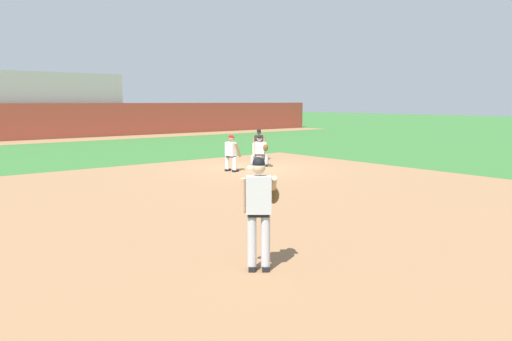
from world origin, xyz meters
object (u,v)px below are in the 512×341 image
(pitcher, at_px, (260,207))
(umpire, at_px, (259,143))
(baserunner, at_px, (231,151))
(baseball, at_px, (259,179))
(first_baseman, at_px, (260,149))
(first_base_bag, at_px, (254,167))

(pitcher, relative_size, umpire, 1.27)
(baserunner, xyz_separation_m, umpire, (3.32, 2.34, 0.00))
(umpire, bearing_deg, baserunner, -144.86)
(baseball, xyz_separation_m, first_baseman, (2.29, 2.72, 0.69))
(first_baseman, relative_size, baserunner, 0.92)
(first_base_bag, distance_m, baseball, 3.02)
(first_base_bag, xyz_separation_m, baseball, (-1.74, -2.47, -0.01))
(first_base_bag, relative_size, first_baseman, 0.28)
(baseball, xyz_separation_m, umpire, (3.76, 4.59, 0.76))
(first_base_bag, bearing_deg, baseball, -125.19)
(first_base_bag, xyz_separation_m, pitcher, (-7.75, -9.81, 1.01))
(baserunner, bearing_deg, umpire, 35.14)
(first_base_bag, height_order, first_baseman, first_baseman)
(first_base_bag, xyz_separation_m, baserunner, (-1.30, -0.22, 0.75))
(pitcher, height_order, first_baseman, pitcher)
(first_base_bag, relative_size, baseball, 5.14)
(first_base_bag, height_order, baserunner, baserunner)
(baserunner, bearing_deg, pitcher, -123.89)
(pitcher, distance_m, first_baseman, 13.04)
(baseball, relative_size, baserunner, 0.05)
(first_baseman, height_order, baserunner, baserunner)
(baseball, bearing_deg, umpire, 50.67)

